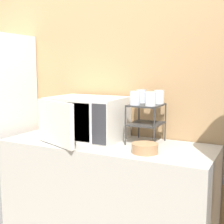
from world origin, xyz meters
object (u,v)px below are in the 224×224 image
object	(u,v)px
dish_rack	(146,115)
glass_front_left	(135,98)
microwave	(86,118)
glass_back_left	(142,96)
bowl	(145,148)
glass_back_right	(159,97)
glass_front_right	(150,99)

from	to	relation	value
dish_rack	glass_front_left	size ratio (longest dim) A/B	2.85
microwave	dish_rack	xyz separation A→B (m)	(0.46, 0.08, 0.04)
glass_back_left	bowl	bearing A→B (deg)	-64.53
glass_back_right	glass_back_left	bearing A→B (deg)	-176.83
microwave	glass_front_right	size ratio (longest dim) A/B	6.03
dish_rack	glass_back_left	distance (m)	0.16
dish_rack	glass_back_right	size ratio (longest dim) A/B	2.85
dish_rack	glass_front_right	xyz separation A→B (m)	(0.06, -0.08, 0.13)
glass_back_right	glass_back_left	distance (m)	0.13
glass_front_left	glass_front_right	bearing A→B (deg)	-1.16
dish_rack	glass_front_right	bearing A→B (deg)	-52.87
dish_rack	glass_back_right	xyz separation A→B (m)	(0.06, 0.08, 0.13)
glass_front_left	glass_back_left	distance (m)	0.15
glass_front_left	glass_front_right	size ratio (longest dim) A/B	1.00
glass_back_right	glass_back_left	xyz separation A→B (m)	(-0.13, -0.01, 0.00)
glass_back_right	glass_front_right	world-z (taller)	same
dish_rack	microwave	bearing A→B (deg)	-170.52
microwave	glass_front_right	xyz separation A→B (m)	(0.52, -0.00, 0.17)
glass_front_right	glass_back_left	world-z (taller)	same
glass_back_right	dish_rack	bearing A→B (deg)	-127.41
glass_back_left	glass_front_left	bearing A→B (deg)	-85.86
glass_front_right	glass_back_left	size ratio (longest dim) A/B	1.00
glass_back_left	dish_rack	bearing A→B (deg)	-49.05
microwave	glass_front_left	distance (m)	0.44
dish_rack	glass_back_right	bearing A→B (deg)	52.59
glass_front_left	microwave	bearing A→B (deg)	-179.87
microwave	bowl	world-z (taller)	microwave
glass_front_right	glass_back_right	bearing A→B (deg)	87.96
dish_rack	glass_back_left	xyz separation A→B (m)	(-0.07, 0.08, 0.13)
glass_front_right	bowl	xyz separation A→B (m)	(0.03, -0.18, -0.30)
microwave	glass_front_right	world-z (taller)	glass_front_right
glass_front_left	bowl	world-z (taller)	glass_front_left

